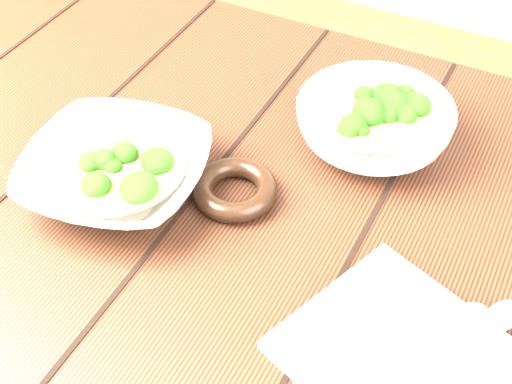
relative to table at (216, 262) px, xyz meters
The scene contains 7 objects.
table is the anchor object (origin of this frame).
soup_bowl_front 0.19m from the table, 160.74° to the right, with size 0.25×0.25×0.06m.
soup_bowl_back 0.27m from the table, 52.60° to the left, with size 0.22×0.22×0.07m.
trivet 0.13m from the table, 27.96° to the left, with size 0.10×0.10×0.02m, color black.
napkin 0.33m from the table, 22.36° to the right, with size 0.23×0.19×0.01m, color beige.
spoon_left 0.33m from the table, 14.91° to the right, with size 0.12×0.17×0.01m.
spoon_right 0.36m from the table, 10.42° to the right, with size 0.10×0.17×0.01m.
Camera 1 is at (0.31, -0.51, 1.35)m, focal length 50.00 mm.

